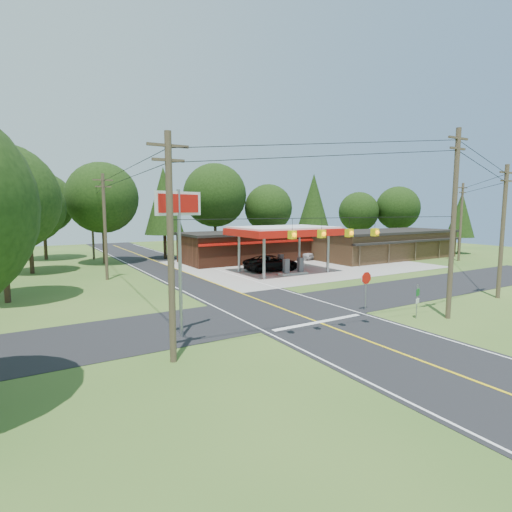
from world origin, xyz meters
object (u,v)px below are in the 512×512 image
suv_car (272,263)px  big_stop_sign (179,227)px  octagonal_stop_sign (366,281)px  gas_canopy (284,232)px  sedan_car (298,253)px

suv_car → big_stop_sign: bearing=138.6°
suv_car → octagonal_stop_sign: octagonal_stop_sign is taller
gas_canopy → octagonal_stop_sign: size_ratio=3.97×
sedan_car → octagonal_stop_sign: 27.10m
big_stop_sign → suv_car: bearing=45.0°
sedan_car → big_stop_sign: 34.35m
suv_car → octagonal_stop_sign: bearing=170.8°
gas_canopy → suv_car: bearing=108.4°
gas_canopy → suv_car: (-0.50, 1.50, -3.42)m
gas_canopy → octagonal_stop_sign: gas_canopy is taller
suv_car → octagonal_stop_sign: size_ratio=2.30×
big_stop_sign → octagonal_stop_sign: 13.12m
octagonal_stop_sign → suv_car: bearing=77.1°
sedan_car → octagonal_stop_sign: size_ratio=1.75×
octagonal_stop_sign → gas_canopy: bearing=74.3°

